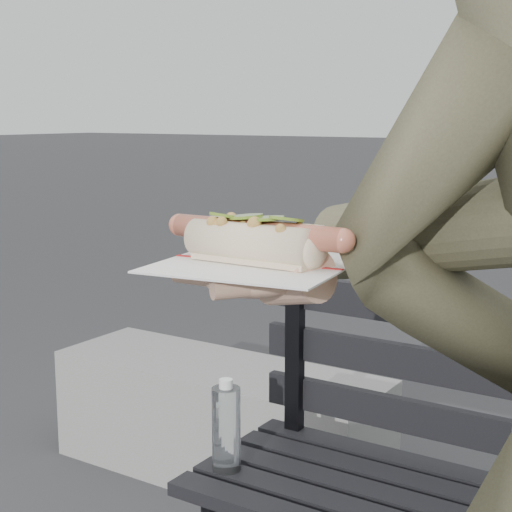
# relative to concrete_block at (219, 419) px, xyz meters

# --- Properties ---
(concrete_block) EXTENTS (1.20, 0.40, 0.40)m
(concrete_block) POSITION_rel_concrete_block_xyz_m (0.00, 0.00, 0.00)
(concrete_block) COLOR slate
(concrete_block) RESTS_ON ground
(held_hotdog) EXTENTS (0.62, 0.32, 0.20)m
(held_hotdog) POSITION_rel_concrete_block_xyz_m (1.28, -1.38, 0.95)
(held_hotdog) COLOR #433F2C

